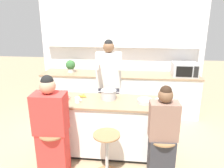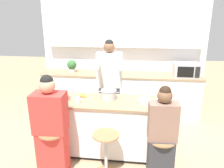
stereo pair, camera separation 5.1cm
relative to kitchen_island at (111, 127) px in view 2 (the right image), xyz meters
The scene contains 18 objects.
ground_plane 0.45m from the kitchen_island, ahead, with size 16.00×16.00×0.00m, color tan.
wall_back 2.17m from the kitchen_island, 90.00° to the left, with size 3.68×0.22×2.70m.
back_counter 1.56m from the kitchen_island, 90.00° to the left, with size 3.41×0.65×0.90m.
kitchen_island is the anchor object (origin of this frame).
bar_stool_leftmost 0.94m from the kitchen_island, 139.87° to the right, with size 0.38×0.38×0.64m.
bar_stool_center 0.57m from the kitchen_island, 90.00° to the right, with size 0.38×0.38×0.64m.
bar_stool_rightmost 0.93m from the kitchen_island, 39.28° to the right, with size 0.38×0.38×0.64m.
person_cooking 0.75m from the kitchen_island, 100.94° to the left, with size 0.49×0.60×1.74m.
person_wrapped_blanket 0.96m from the kitchen_island, 142.05° to the right, with size 0.44×0.31×1.42m.
person_seated_near 0.93m from the kitchen_island, 38.96° to the right, with size 0.37×0.28×1.34m.
cooking_pot 0.52m from the kitchen_island, 124.57° to the left, with size 0.33×0.24×0.15m.
fruit_bowl 0.68m from the kitchen_island, ahead, with size 0.22×0.22×0.06m.
mixing_bowl_steel 0.88m from the kitchen_island, ahead, with size 0.23×0.23×0.08m.
coffee_cup_near 0.70m from the kitchen_island, 166.45° to the right, with size 0.11×0.08×0.08m.
coffee_cup_far 0.84m from the kitchen_island, behind, with size 0.12×0.09×0.09m.
banana_bunch 0.67m from the kitchen_island, 165.76° to the left, with size 0.15×0.11×0.05m.
microwave 2.13m from the kitchen_island, 48.23° to the left, with size 0.51×0.41×0.28m.
potted_plant 2.00m from the kitchen_island, 124.99° to the left, with size 0.21×0.21×0.28m.
Camera 2 is at (0.40, -3.05, 2.12)m, focal length 35.00 mm.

